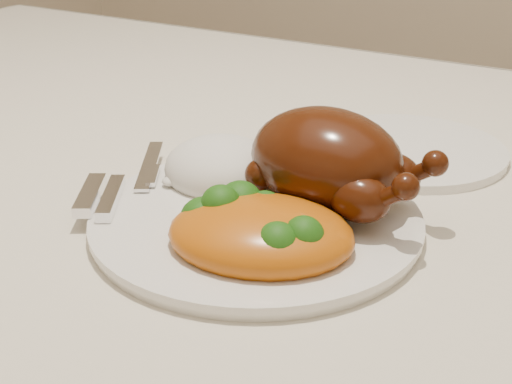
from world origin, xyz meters
The scene contains 8 objects.
dining_table centered at (0.00, 0.00, 0.67)m, with size 1.60×0.90×0.76m.
tablecloth centered at (0.00, 0.00, 0.74)m, with size 1.73×1.03×0.18m.
dinner_plate centered at (0.05, -0.08, 0.77)m, with size 0.26×0.26×0.01m, color white.
side_plate centered at (0.10, 0.13, 0.77)m, with size 0.20×0.20×0.01m, color white.
roast_chicken centered at (0.09, -0.03, 0.82)m, with size 0.16×0.11×0.08m.
rice_mound centered at (-0.01, -0.03, 0.79)m, with size 0.12×0.11×0.06m.
mac_and_cheese centered at (0.08, -0.12, 0.79)m, with size 0.17×0.15×0.05m.
cutlery centered at (-0.07, -0.10, 0.78)m, with size 0.08×0.16×0.01m.
Camera 1 is at (0.31, -0.52, 1.04)m, focal length 50.00 mm.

